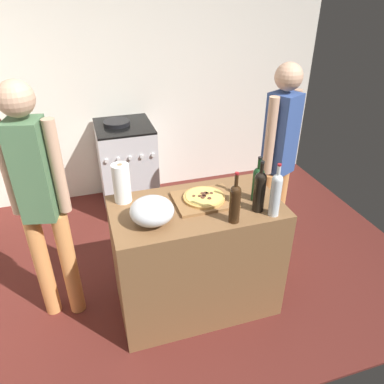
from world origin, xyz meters
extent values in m
cube|color=#511E19|center=(0.00, 1.26, -0.01)|extent=(4.17, 3.11, 0.02)
cube|color=silver|center=(0.00, 2.56, 1.30)|extent=(4.17, 0.10, 2.60)
cube|color=brown|center=(0.03, 0.58, 0.44)|extent=(1.14, 0.63, 0.88)
cube|color=olive|center=(0.10, 0.62, 0.89)|extent=(0.40, 0.32, 0.02)
cylinder|color=tan|center=(0.10, 0.62, 0.91)|extent=(0.28, 0.28, 0.02)
cylinder|color=#EAC660|center=(0.10, 0.62, 0.92)|extent=(0.25, 0.25, 0.00)
cylinder|color=brown|center=(0.07, 0.63, 0.93)|extent=(0.02, 0.02, 0.01)
cylinder|color=brown|center=(0.08, 0.60, 0.93)|extent=(0.03, 0.03, 0.01)
cylinder|color=brown|center=(0.10, 0.66, 0.93)|extent=(0.02, 0.02, 0.01)
cylinder|color=brown|center=(0.12, 0.65, 0.93)|extent=(0.03, 0.03, 0.01)
cylinder|color=brown|center=(0.12, 0.58, 0.93)|extent=(0.03, 0.03, 0.01)
cylinder|color=brown|center=(0.03, 0.64, 0.93)|extent=(0.02, 0.02, 0.01)
cylinder|color=brown|center=(0.10, 0.63, 0.93)|extent=(0.03, 0.03, 0.01)
cylinder|color=brown|center=(0.10, 0.62, 0.93)|extent=(0.03, 0.03, 0.01)
cylinder|color=brown|center=(0.13, 0.64, 0.93)|extent=(0.03, 0.03, 0.01)
cylinder|color=brown|center=(0.16, 0.64, 0.93)|extent=(0.02, 0.02, 0.01)
cylinder|color=#B2B2B7|center=(-0.29, 0.48, 0.89)|extent=(0.11, 0.11, 0.01)
ellipsoid|color=silver|center=(-0.29, 0.48, 0.97)|extent=(0.27, 0.27, 0.16)
cylinder|color=white|center=(-0.42, 0.79, 1.02)|extent=(0.12, 0.12, 0.27)
cylinder|color=#997551|center=(-0.42, 0.79, 1.02)|extent=(0.03, 0.03, 0.27)
cylinder|color=black|center=(0.40, 0.41, 1.00)|extent=(0.07, 0.07, 0.24)
sphere|color=black|center=(0.40, 0.41, 1.12)|extent=(0.07, 0.07, 0.07)
cylinder|color=black|center=(0.40, 0.41, 1.18)|extent=(0.02, 0.02, 0.08)
cylinder|color=black|center=(0.40, 0.41, 1.23)|extent=(0.03, 0.03, 0.01)
cylinder|color=#143819|center=(0.45, 0.54, 0.98)|extent=(0.08, 0.08, 0.20)
sphere|color=#143819|center=(0.45, 0.54, 1.08)|extent=(0.08, 0.08, 0.08)
cylinder|color=#143819|center=(0.45, 0.54, 1.15)|extent=(0.03, 0.03, 0.08)
cylinder|color=black|center=(0.45, 0.54, 1.19)|extent=(0.03, 0.03, 0.01)
cylinder|color=#331E0F|center=(0.20, 0.34, 0.99)|extent=(0.07, 0.07, 0.22)
sphere|color=#331E0F|center=(0.20, 0.34, 1.10)|extent=(0.07, 0.07, 0.07)
cylinder|color=#331E0F|center=(0.20, 0.34, 1.17)|extent=(0.02, 0.02, 0.09)
cylinder|color=maroon|center=(0.20, 0.34, 1.22)|extent=(0.02, 0.02, 0.01)
cylinder|color=silver|center=(0.47, 0.34, 1.01)|extent=(0.07, 0.07, 0.25)
sphere|color=silver|center=(0.47, 0.34, 1.14)|extent=(0.07, 0.07, 0.07)
cylinder|color=silver|center=(0.47, 0.34, 1.19)|extent=(0.02, 0.02, 0.07)
cylinder|color=maroon|center=(0.47, 0.34, 1.24)|extent=(0.02, 0.02, 0.01)
cube|color=#B7B7BC|center=(-0.22, 2.16, 0.45)|extent=(0.56, 0.61, 0.91)
cube|color=black|center=(-0.22, 2.16, 0.92)|extent=(0.56, 0.61, 0.02)
cylinder|color=silver|center=(-0.45, 1.84, 0.71)|extent=(0.04, 0.02, 0.04)
cylinder|color=silver|center=(-0.33, 1.84, 0.71)|extent=(0.04, 0.02, 0.04)
cylinder|color=silver|center=(-0.22, 1.84, 0.71)|extent=(0.04, 0.02, 0.04)
cylinder|color=silver|center=(-0.11, 1.84, 0.71)|extent=(0.04, 0.02, 0.04)
cylinder|color=silver|center=(0.00, 1.84, 0.71)|extent=(0.04, 0.02, 0.04)
cylinder|color=black|center=(-0.28, 2.19, 0.95)|extent=(0.26, 0.26, 0.04)
cylinder|color=#D88C4C|center=(-1.03, 0.82, 0.43)|extent=(0.11, 0.11, 0.86)
cylinder|color=#D88C4C|center=(-0.85, 0.78, 0.43)|extent=(0.11, 0.11, 0.86)
cube|color=#4C724C|center=(-0.94, 0.80, 1.18)|extent=(0.24, 0.24, 0.64)
cylinder|color=tan|center=(-1.08, 0.83, 1.20)|extent=(0.08, 0.08, 0.61)
cylinder|color=tan|center=(-0.79, 0.77, 1.20)|extent=(0.08, 0.08, 0.61)
sphere|color=tan|center=(-0.94, 0.80, 1.62)|extent=(0.21, 0.21, 0.21)
cylinder|color=#D88C4C|center=(0.93, 1.01, 0.42)|extent=(0.11, 0.11, 0.84)
cylinder|color=#D88C4C|center=(0.75, 0.92, 0.42)|extent=(0.11, 0.11, 0.84)
cube|color=#334C8C|center=(0.84, 0.96, 1.15)|extent=(0.26, 0.26, 0.63)
cylinder|color=tan|center=(0.97, 1.02, 1.17)|extent=(0.08, 0.08, 0.60)
cylinder|color=tan|center=(0.71, 0.90, 1.17)|extent=(0.08, 0.08, 0.60)
sphere|color=tan|center=(0.84, 0.96, 1.58)|extent=(0.20, 0.20, 0.20)
camera|label=1|loc=(-0.61, -1.38, 2.19)|focal=34.44mm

